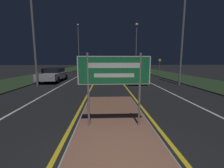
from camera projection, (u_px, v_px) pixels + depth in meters
median_island at (114, 127)px, 4.87m from camera, size 2.49×7.88×0.10m
verge_left at (43, 75)px, 22.29m from camera, size 5.00×100.00×0.08m
verge_right at (169, 75)px, 23.13m from camera, size 5.00×100.00×0.08m
centre_line_yellow_left at (99, 73)px, 27.59m from camera, size 0.12×70.00×0.01m
centre_line_yellow_right at (115, 73)px, 27.72m from camera, size 0.12×70.00×0.01m
lane_line_white_left at (84, 73)px, 27.47m from camera, size 0.12×70.00×0.01m
lane_line_white_right at (129, 73)px, 27.84m from camera, size 0.12×70.00×0.01m
edge_line_white_left at (67, 73)px, 27.34m from camera, size 0.10×70.00×0.01m
edge_line_white_right at (145, 73)px, 27.97m from camera, size 0.10×70.00×0.01m
highway_sign at (114, 74)px, 4.61m from camera, size 2.24×0.07×2.31m
streetlight_left_near at (31, 4)px, 12.33m from camera, size 0.60×0.60×10.09m
streetlight_left_far at (78, 43)px, 35.37m from camera, size 0.46×0.46×10.65m
streetlight_right_near at (183, 25)px, 12.95m from camera, size 0.47×0.47×8.55m
streetlight_right_far at (136, 38)px, 31.53m from camera, size 0.62×0.62×9.93m
car_receding_0 at (134, 75)px, 14.92m from camera, size 1.90×4.35×1.49m
car_receding_1 at (122, 68)px, 26.85m from camera, size 1.94×4.67×1.57m
car_approaching_0 at (53, 74)px, 15.79m from camera, size 2.03×4.80×1.42m
warning_sign at (160, 64)px, 26.67m from camera, size 0.60×0.06×2.53m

